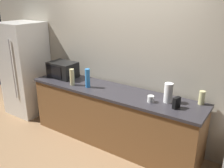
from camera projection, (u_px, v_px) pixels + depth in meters
The scene contains 11 objects.
ground_plane at pixel (97, 153), 3.71m from camera, with size 8.00×8.00×0.00m, color #93704C.
back_wall at pixel (126, 56), 3.88m from camera, with size 6.40×0.10×2.70m, color #B2A893.
counter_run at pixel (112, 116), 3.87m from camera, with size 2.84×0.64×0.90m.
refrigerator at pixel (26, 69), 4.78m from camera, with size 0.72×0.73×1.80m.
microwave at pixel (63, 70), 4.26m from camera, with size 0.48×0.35×0.27m.
paper_towel_roll at pixel (168, 93), 3.25m from camera, with size 0.12×0.12×0.27m, color white.
cordless_phone at pixel (176, 103), 3.09m from camera, with size 0.05×0.11×0.15m, color black.
bottle_hand_soap at pixel (72, 77), 3.88m from camera, with size 0.07×0.07×0.27m, color beige.
bottle_vinegar at pixel (202, 98), 3.20m from camera, with size 0.08×0.08×0.19m, color beige.
bottle_spray_cleaner at pixel (88, 78), 3.79m from camera, with size 0.08×0.08×0.30m, color #338CE5.
mug_white at pixel (151, 99), 3.29m from camera, with size 0.09×0.09×0.09m, color white.
Camera 1 is at (1.92, -2.47, 2.26)m, focal length 39.02 mm.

